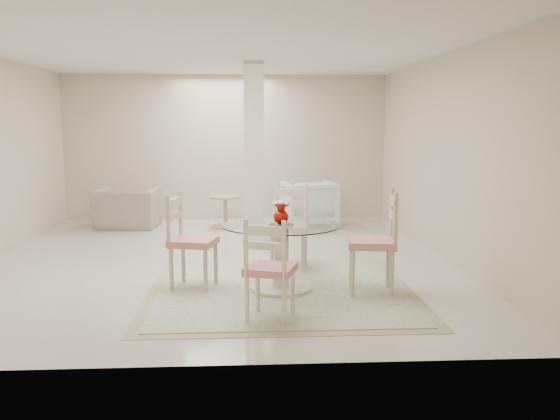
{
  "coord_description": "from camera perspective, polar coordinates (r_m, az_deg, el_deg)",
  "views": [
    {
      "loc": [
        0.38,
        -7.69,
        1.76
      ],
      "look_at": [
        0.74,
        -1.33,
        0.85
      ],
      "focal_mm": 38.0,
      "sensor_mm": 36.0,
      "label": 1
    }
  ],
  "objects": [
    {
      "name": "dining_chair_west",
      "position": [
        6.47,
        -8.97,
        -2.26
      ],
      "size": [
        0.55,
        0.55,
        1.15
      ],
      "rotation": [
        0.0,
        0.0,
        1.34
      ],
      "color": "beige",
      "rests_on": "ground"
    },
    {
      "name": "dining_table",
      "position": [
        6.33,
        0.1,
        -4.57
      ],
      "size": [
        1.26,
        1.26,
        0.73
      ],
      "rotation": [
        0.0,
        0.0,
        -0.16
      ],
      "color": "beige",
      "rests_on": "ground"
    },
    {
      "name": "ground",
      "position": [
        7.9,
        -5.97,
        -4.79
      ],
      "size": [
        7.0,
        7.0,
        0.0
      ],
      "primitive_type": "plane",
      "color": "silver",
      "rests_on": "ground"
    },
    {
      "name": "dining_chair_south",
      "position": [
        5.3,
        -1.12,
        -5.04
      ],
      "size": [
        0.53,
        0.53,
        1.05
      ],
      "rotation": [
        0.0,
        0.0,
        2.84
      ],
      "color": "#F4E4C9",
      "rests_on": "ground"
    },
    {
      "name": "recliner_taupe",
      "position": [
        10.58,
        -14.5,
        0.17
      ],
      "size": [
        1.12,
        0.99,
        0.68
      ],
      "primitive_type": "imported",
      "rotation": [
        0.0,
        0.0,
        3.07
      ],
      "color": "gray",
      "rests_on": "ground"
    },
    {
      "name": "armchair_white",
      "position": [
        10.38,
        2.81,
        0.61
      ],
      "size": [
        0.99,
        1.01,
        0.8
      ],
      "primitive_type": "imported",
      "rotation": [
        0.0,
        0.0,
        3.3
      ],
      "color": "white",
      "rests_on": "ground"
    },
    {
      "name": "side_table",
      "position": [
        10.3,
        -5.26,
        -0.31
      ],
      "size": [
        0.53,
        0.53,
        0.55
      ],
      "color": "tan",
      "rests_on": "ground"
    },
    {
      "name": "dining_chair_east",
      "position": [
        6.26,
        9.53,
        -2.33
      ],
      "size": [
        0.55,
        0.55,
        1.21
      ],
      "rotation": [
        0.0,
        0.0,
        -1.72
      ],
      "color": "beige",
      "rests_on": "ground"
    },
    {
      "name": "red_vase",
      "position": [
        6.24,
        0.11,
        -0.32
      ],
      "size": [
        0.19,
        0.16,
        0.25
      ],
      "color": "#A41005",
      "rests_on": "dining_table"
    },
    {
      "name": "room_shell",
      "position": [
        7.7,
        -6.18,
        8.79
      ],
      "size": [
        6.02,
        7.02,
        2.71
      ],
      "color": "beige",
      "rests_on": "ground"
    },
    {
      "name": "column",
      "position": [
        9.0,
        -2.52,
        5.51
      ],
      "size": [
        0.3,
        0.3,
        2.7
      ],
      "primitive_type": "cube",
      "color": "beige",
      "rests_on": "ground"
    },
    {
      "name": "dining_chair_north",
      "position": [
        7.28,
        0.94,
        -1.01
      ],
      "size": [
        0.54,
        0.54,
        1.15
      ],
      "rotation": [
        0.0,
        0.0,
        -0.19
      ],
      "color": "beige",
      "rests_on": "ground"
    },
    {
      "name": "area_rug",
      "position": [
        6.42,
        0.1,
        -7.72
      ],
      "size": [
        2.82,
        2.82,
        0.02
      ],
      "color": "tan",
      "rests_on": "ground"
    }
  ]
}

